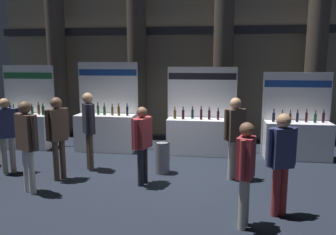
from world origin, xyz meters
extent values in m
plane|color=black|center=(0.00, 0.00, 0.00)|extent=(24.74, 24.74, 0.00)
cube|color=gray|center=(0.00, 4.39, 3.19)|extent=(12.37, 0.25, 6.37)
cube|color=#2D2D33|center=(0.00, 4.08, 3.50)|extent=(12.37, 0.20, 0.24)
cylinder|color=#51473D|center=(-4.12, 3.69, 3.00)|extent=(0.61, 0.61, 6.00)
cylinder|color=#51473D|center=(-1.37, 3.69, 3.00)|extent=(0.61, 0.61, 6.00)
cylinder|color=#51473D|center=(1.37, 3.69, 3.00)|extent=(0.61, 0.61, 6.00)
cylinder|color=#51473D|center=(4.12, 3.69, 3.00)|extent=(0.61, 0.61, 6.00)
cube|color=white|center=(-4.35, 1.90, 0.50)|extent=(1.51, 0.60, 0.99)
cube|color=white|center=(-4.35, 2.24, 1.20)|extent=(1.58, 0.04, 2.41)
cube|color=#1E6638|center=(-4.35, 2.22, 2.11)|extent=(1.54, 0.01, 0.18)
cylinder|color=#472D14|center=(-4.93, 1.97, 1.13)|extent=(0.06, 0.06, 0.27)
cylinder|color=#472D14|center=(-4.93, 1.97, 1.30)|extent=(0.03, 0.03, 0.07)
cylinder|color=red|center=(-4.93, 1.97, 1.34)|extent=(0.03, 0.03, 0.02)
cylinder|color=black|center=(-4.77, 1.90, 1.13)|extent=(0.06, 0.06, 0.28)
cylinder|color=black|center=(-4.77, 1.90, 1.31)|extent=(0.03, 0.03, 0.07)
cylinder|color=gold|center=(-4.77, 1.90, 1.35)|extent=(0.03, 0.03, 0.02)
cylinder|color=#19381E|center=(-4.61, 1.81, 1.11)|extent=(0.06, 0.06, 0.23)
cylinder|color=#19381E|center=(-4.61, 1.81, 1.26)|extent=(0.03, 0.03, 0.08)
cylinder|color=gold|center=(-4.61, 1.81, 1.31)|extent=(0.03, 0.03, 0.02)
cylinder|color=black|center=(-4.43, 1.89, 1.11)|extent=(0.07, 0.07, 0.23)
cylinder|color=black|center=(-4.43, 1.89, 1.25)|extent=(0.03, 0.03, 0.06)
cylinder|color=gold|center=(-4.43, 1.89, 1.29)|extent=(0.03, 0.03, 0.02)
cylinder|color=#19381E|center=(-4.27, 1.88, 1.12)|extent=(0.07, 0.07, 0.25)
cylinder|color=#19381E|center=(-4.27, 1.88, 1.28)|extent=(0.03, 0.03, 0.08)
cylinder|color=black|center=(-4.27, 1.88, 1.33)|extent=(0.03, 0.03, 0.02)
cylinder|color=#19381E|center=(-4.10, 1.92, 1.11)|extent=(0.07, 0.07, 0.23)
cylinder|color=#19381E|center=(-4.10, 1.92, 1.26)|extent=(0.03, 0.03, 0.08)
cylinder|color=red|center=(-4.10, 1.92, 1.31)|extent=(0.03, 0.03, 0.02)
cylinder|color=#472D14|center=(-3.92, 1.98, 1.13)|extent=(0.07, 0.07, 0.28)
cylinder|color=#472D14|center=(-3.92, 1.98, 1.30)|extent=(0.03, 0.03, 0.07)
cylinder|color=red|center=(-3.92, 1.98, 1.34)|extent=(0.03, 0.03, 0.02)
cylinder|color=#19381E|center=(-3.75, 1.91, 1.12)|extent=(0.08, 0.08, 0.26)
cylinder|color=#19381E|center=(-3.75, 1.91, 1.28)|extent=(0.03, 0.03, 0.06)
cylinder|color=black|center=(-3.75, 1.91, 1.32)|extent=(0.03, 0.03, 0.02)
cube|color=#334772|center=(-4.22, 1.72, 1.00)|extent=(0.29, 0.33, 0.02)
cube|color=white|center=(-1.91, 1.95, 0.52)|extent=(1.67, 0.60, 1.03)
cube|color=white|center=(-1.91, 2.29, 1.25)|extent=(1.75, 0.04, 2.50)
cube|color=navy|center=(-1.91, 2.26, 2.21)|extent=(1.70, 0.01, 0.18)
cylinder|color=black|center=(-2.56, 2.00, 1.14)|extent=(0.06, 0.06, 0.23)
cylinder|color=black|center=(-2.56, 2.00, 1.30)|extent=(0.03, 0.03, 0.08)
cylinder|color=red|center=(-2.56, 2.00, 1.34)|extent=(0.03, 0.03, 0.02)
cylinder|color=black|center=(-2.34, 1.86, 1.17)|extent=(0.07, 0.07, 0.27)
cylinder|color=black|center=(-2.34, 1.86, 1.34)|extent=(0.03, 0.03, 0.07)
cylinder|color=gold|center=(-2.34, 1.86, 1.38)|extent=(0.03, 0.03, 0.02)
cylinder|color=#19381E|center=(-2.11, 1.96, 1.16)|extent=(0.07, 0.07, 0.26)
cylinder|color=#19381E|center=(-2.11, 1.96, 1.33)|extent=(0.03, 0.03, 0.08)
cylinder|color=red|center=(-2.11, 1.96, 1.38)|extent=(0.03, 0.03, 0.02)
cylinder|color=#19381E|center=(-1.92, 1.94, 1.15)|extent=(0.07, 0.07, 0.24)
cylinder|color=#19381E|center=(-1.92, 1.94, 1.31)|extent=(0.03, 0.03, 0.08)
cylinder|color=black|center=(-1.92, 1.94, 1.36)|extent=(0.03, 0.03, 0.02)
cylinder|color=#472D14|center=(-1.69, 1.94, 1.14)|extent=(0.07, 0.07, 0.22)
cylinder|color=#472D14|center=(-1.69, 1.94, 1.29)|extent=(0.03, 0.03, 0.08)
cylinder|color=black|center=(-1.69, 1.94, 1.34)|extent=(0.03, 0.03, 0.02)
cylinder|color=#472D14|center=(-1.49, 1.89, 1.16)|extent=(0.07, 0.07, 0.25)
cylinder|color=#472D14|center=(-1.49, 1.89, 1.32)|extent=(0.03, 0.03, 0.08)
cylinder|color=red|center=(-1.49, 1.89, 1.37)|extent=(0.03, 0.03, 0.02)
cylinder|color=black|center=(-1.25, 1.93, 1.16)|extent=(0.07, 0.07, 0.26)
cylinder|color=black|center=(-1.25, 1.93, 1.33)|extent=(0.03, 0.03, 0.08)
cylinder|color=gold|center=(-1.25, 1.93, 1.38)|extent=(0.03, 0.03, 0.02)
cube|color=white|center=(0.79, 1.95, 0.49)|extent=(1.82, 0.60, 0.98)
cube|color=white|center=(0.79, 2.29, 1.19)|extent=(1.91, 0.04, 2.37)
cube|color=black|center=(0.79, 2.27, 2.12)|extent=(1.86, 0.01, 0.18)
cylinder|color=#472D14|center=(0.08, 1.94, 1.09)|extent=(0.08, 0.08, 0.23)
cylinder|color=#472D14|center=(0.08, 1.94, 1.24)|extent=(0.03, 0.03, 0.08)
cylinder|color=red|center=(0.08, 1.94, 1.29)|extent=(0.03, 0.03, 0.02)
cylinder|color=black|center=(0.31, 1.88, 1.10)|extent=(0.07, 0.07, 0.25)
cylinder|color=black|center=(0.31, 1.88, 1.26)|extent=(0.03, 0.03, 0.07)
cylinder|color=black|center=(0.31, 1.88, 1.31)|extent=(0.03, 0.03, 0.02)
cylinder|color=black|center=(0.56, 2.03, 1.10)|extent=(0.07, 0.07, 0.25)
cylinder|color=black|center=(0.56, 2.03, 1.26)|extent=(0.03, 0.03, 0.08)
cylinder|color=red|center=(0.56, 2.03, 1.31)|extent=(0.03, 0.03, 0.02)
cylinder|color=black|center=(0.80, 1.90, 1.11)|extent=(0.07, 0.07, 0.27)
cylinder|color=black|center=(0.80, 1.90, 1.29)|extent=(0.03, 0.03, 0.08)
cylinder|color=black|center=(0.80, 1.90, 1.34)|extent=(0.03, 0.03, 0.02)
cylinder|color=black|center=(1.01, 1.94, 1.10)|extent=(0.07, 0.07, 0.25)
cylinder|color=black|center=(1.01, 1.94, 1.26)|extent=(0.03, 0.03, 0.07)
cylinder|color=red|center=(1.01, 1.94, 1.31)|extent=(0.03, 0.03, 0.02)
cylinder|color=black|center=(1.25, 1.94, 1.09)|extent=(0.07, 0.07, 0.23)
cylinder|color=black|center=(1.25, 1.94, 1.25)|extent=(0.03, 0.03, 0.08)
cylinder|color=black|center=(1.25, 1.94, 1.29)|extent=(0.03, 0.03, 0.02)
cylinder|color=#19381E|center=(1.49, 1.85, 1.09)|extent=(0.07, 0.07, 0.22)
cylinder|color=#19381E|center=(1.49, 1.85, 1.23)|extent=(0.03, 0.03, 0.06)
cylinder|color=red|center=(1.49, 1.85, 1.27)|extent=(0.03, 0.03, 0.02)
cube|color=white|center=(3.30, 1.86, 0.48)|extent=(1.66, 0.60, 0.97)
cube|color=white|center=(3.30, 2.20, 1.12)|extent=(1.74, 0.04, 2.24)
cube|color=navy|center=(3.30, 2.18, 1.94)|extent=(1.69, 0.01, 0.18)
cylinder|color=black|center=(2.68, 1.87, 1.09)|extent=(0.08, 0.08, 0.24)
cylinder|color=black|center=(2.68, 1.87, 1.25)|extent=(0.03, 0.03, 0.09)
cylinder|color=black|center=(2.68, 1.87, 1.30)|extent=(0.03, 0.03, 0.02)
cylinder|color=#472D14|center=(2.89, 1.84, 1.08)|extent=(0.07, 0.07, 0.22)
cylinder|color=#472D14|center=(2.89, 1.84, 1.24)|extent=(0.03, 0.03, 0.09)
cylinder|color=red|center=(2.89, 1.84, 1.29)|extent=(0.03, 0.03, 0.02)
cylinder|color=#472D14|center=(3.09, 1.84, 1.08)|extent=(0.07, 0.07, 0.23)
cylinder|color=#472D14|center=(3.09, 1.84, 1.24)|extent=(0.03, 0.03, 0.09)
cylinder|color=red|center=(3.09, 1.84, 1.29)|extent=(0.03, 0.03, 0.02)
cylinder|color=black|center=(3.29, 1.94, 1.09)|extent=(0.06, 0.06, 0.24)
cylinder|color=black|center=(3.29, 1.94, 1.24)|extent=(0.03, 0.03, 0.07)
cylinder|color=black|center=(3.29, 1.94, 1.28)|extent=(0.03, 0.03, 0.02)
cylinder|color=black|center=(3.51, 1.93, 1.09)|extent=(0.06, 0.06, 0.25)
cylinder|color=black|center=(3.51, 1.93, 1.26)|extent=(0.03, 0.03, 0.08)
cylinder|color=black|center=(3.51, 1.93, 1.30)|extent=(0.03, 0.03, 0.02)
cylinder|color=#19381E|center=(3.71, 1.88, 1.08)|extent=(0.07, 0.07, 0.23)
cylinder|color=#19381E|center=(3.71, 1.88, 1.24)|extent=(0.03, 0.03, 0.08)
cylinder|color=red|center=(3.71, 1.88, 1.29)|extent=(0.03, 0.03, 0.02)
cylinder|color=black|center=(3.93, 1.94, 1.10)|extent=(0.07, 0.07, 0.26)
cylinder|color=black|center=(3.93, 1.94, 1.26)|extent=(0.03, 0.03, 0.06)
cylinder|color=black|center=(3.93, 1.94, 1.30)|extent=(0.03, 0.03, 0.02)
cylinder|color=slate|center=(-0.01, 0.27, 0.35)|extent=(0.35, 0.35, 0.70)
torus|color=black|center=(-0.01, 0.27, 0.71)|extent=(0.35, 0.35, 0.02)
cylinder|color=silver|center=(-2.43, -1.22, 0.43)|extent=(0.12, 0.12, 0.87)
cylinder|color=silver|center=(-2.27, -1.31, 0.43)|extent=(0.12, 0.12, 0.87)
cube|color=#47382D|center=(-2.35, -1.26, 1.21)|extent=(0.50, 0.41, 0.69)
sphere|color=brown|center=(-2.35, -1.26, 1.68)|extent=(0.24, 0.24, 0.24)
cylinder|color=#47382D|center=(-2.59, -1.13, 1.23)|extent=(0.08, 0.08, 0.65)
cylinder|color=#47382D|center=(-2.11, -1.40, 1.23)|extent=(0.08, 0.08, 0.65)
cylinder|color=#47382D|center=(-2.16, -0.55, 0.43)|extent=(0.12, 0.12, 0.86)
cylinder|color=#47382D|center=(-2.07, -0.43, 0.43)|extent=(0.12, 0.12, 0.86)
cube|color=#47382D|center=(-2.11, -0.49, 1.20)|extent=(0.38, 0.41, 0.68)
sphere|color=brown|center=(-2.11, -0.49, 1.67)|extent=(0.24, 0.24, 0.24)
cylinder|color=#47382D|center=(-2.25, -0.67, 1.22)|extent=(0.08, 0.08, 0.65)
cylinder|color=#47382D|center=(-1.98, -0.31, 1.22)|extent=(0.08, 0.08, 0.65)
cylinder|color=maroon|center=(2.18, -1.59, 0.41)|extent=(0.12, 0.12, 0.83)
cylinder|color=maroon|center=(2.32, -1.53, 0.41)|extent=(0.12, 0.12, 0.83)
cube|color=navy|center=(2.25, -1.56, 1.15)|extent=(0.42, 0.34, 0.65)
sphere|color=tan|center=(2.25, -1.56, 1.60)|extent=(0.23, 0.23, 0.23)
cylinder|color=navy|center=(2.04, -1.66, 1.17)|extent=(0.08, 0.08, 0.62)
cylinder|color=navy|center=(2.46, -1.47, 1.17)|extent=(0.08, 0.08, 0.62)
cylinder|color=#ADA393|center=(1.53, 0.03, 0.43)|extent=(0.12, 0.12, 0.86)
cylinder|color=#ADA393|center=(1.66, 0.10, 0.43)|extent=(0.12, 0.12, 0.86)
cube|color=#47382D|center=(1.59, 0.06, 1.20)|extent=(0.41, 0.37, 0.68)
sphere|color=tan|center=(1.59, 0.06, 1.66)|extent=(0.24, 0.24, 0.24)
cylinder|color=#47382D|center=(1.40, -0.03, 1.21)|extent=(0.08, 0.08, 0.65)
cylinder|color=#47382D|center=(1.78, 0.16, 1.21)|extent=(0.08, 0.08, 0.65)
cylinder|color=#ADA393|center=(1.62, -2.13, 0.40)|extent=(0.12, 0.12, 0.79)
cylinder|color=#ADA393|center=(1.67, -1.98, 0.40)|extent=(0.12, 0.12, 0.79)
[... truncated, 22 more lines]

